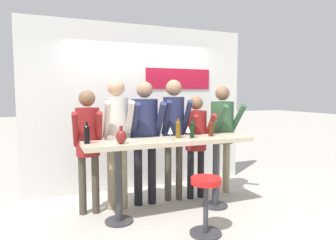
# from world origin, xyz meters

# --- Properties ---
(ground_plane) EXTENTS (40.00, 40.00, 0.00)m
(ground_plane) POSITION_xyz_m (0.00, 0.00, 0.00)
(ground_plane) COLOR #B2ADA3
(back_wall) EXTENTS (3.90, 0.12, 2.81)m
(back_wall) POSITION_xyz_m (0.01, 1.33, 1.41)
(back_wall) COLOR silver
(back_wall) RESTS_ON ground_plane
(tasting_table) EXTENTS (2.30, 0.55, 1.04)m
(tasting_table) POSITION_xyz_m (0.00, 0.00, 0.86)
(tasting_table) COLOR beige
(tasting_table) RESTS_ON ground_plane
(bar_stool) EXTENTS (0.38, 0.38, 0.68)m
(bar_stool) POSITION_xyz_m (0.15, -0.71, 0.45)
(bar_stool) COLOR #333338
(bar_stool) RESTS_ON ground_plane
(person_far_left) EXTENTS (0.42, 0.54, 1.69)m
(person_far_left) POSITION_xyz_m (-1.03, 0.41, 1.06)
(person_far_left) COLOR #473D33
(person_far_left) RESTS_ON ground_plane
(person_left) EXTENTS (0.42, 0.56, 1.85)m
(person_left) POSITION_xyz_m (-0.62, 0.45, 1.17)
(person_left) COLOR gray
(person_left) RESTS_ON ground_plane
(person_center_left) EXTENTS (0.48, 0.59, 1.82)m
(person_center_left) POSITION_xyz_m (-0.21, 0.46, 1.13)
(person_center_left) COLOR black
(person_center_left) RESTS_ON ground_plane
(person_center) EXTENTS (0.44, 0.58, 1.85)m
(person_center) POSITION_xyz_m (0.25, 0.47, 1.17)
(person_center) COLOR #473D33
(person_center) RESTS_ON ground_plane
(person_center_right) EXTENTS (0.39, 0.50, 1.60)m
(person_center_right) POSITION_xyz_m (0.61, 0.42, 1.00)
(person_center_right) COLOR black
(person_center_right) RESTS_ON ground_plane
(person_right) EXTENTS (0.47, 0.58, 1.76)m
(person_right) POSITION_xyz_m (1.11, 0.46, 1.09)
(person_right) COLOR gray
(person_right) RESTS_ON ground_plane
(wine_bottle_0) EXTENTS (0.06, 0.06, 0.28)m
(wine_bottle_0) POSITION_xyz_m (0.33, -0.00, 1.16)
(wine_bottle_0) COLOR black
(wine_bottle_0) RESTS_ON tasting_table
(wine_bottle_1) EXTENTS (0.07, 0.07, 0.27)m
(wine_bottle_1) POSITION_xyz_m (-1.08, 0.04, 1.16)
(wine_bottle_1) COLOR black
(wine_bottle_1) RESTS_ON tasting_table
(wine_bottle_2) EXTENTS (0.07, 0.07, 0.25)m
(wine_bottle_2) POSITION_xyz_m (0.65, 0.03, 1.15)
(wine_bottle_2) COLOR #4C1E0F
(wine_bottle_2) RESTS_ON tasting_table
(wine_bottle_3) EXTENTS (0.07, 0.07, 0.29)m
(wine_bottle_3) POSITION_xyz_m (0.13, 0.03, 1.17)
(wine_bottle_3) COLOR brown
(wine_bottle_3) RESTS_ON tasting_table
(wine_glass_0) EXTENTS (0.07, 0.07, 0.18)m
(wine_glass_0) POSITION_xyz_m (-0.05, -0.11, 1.16)
(wine_glass_0) COLOR silver
(wine_glass_0) RESTS_ON tasting_table
(wine_glass_1) EXTENTS (0.07, 0.07, 0.18)m
(wine_glass_1) POSITION_xyz_m (0.22, -0.08, 1.16)
(wine_glass_1) COLOR silver
(wine_glass_1) RESTS_ON tasting_table
(decorative_vase) EXTENTS (0.13, 0.13, 0.22)m
(decorative_vase) POSITION_xyz_m (-0.70, -0.13, 1.12)
(decorative_vase) COLOR maroon
(decorative_vase) RESTS_ON tasting_table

